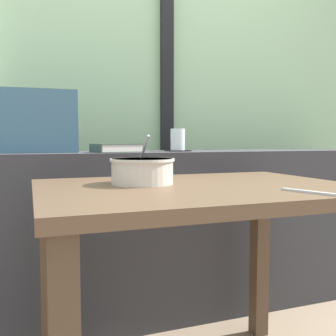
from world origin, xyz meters
TOP-DOWN VIEW (x-y plane):
  - outdoor_backdrop at (0.00, 1.12)m, footprint 4.80×0.08m
  - window_divider_post at (0.23, 1.05)m, footprint 0.07×0.05m
  - dark_console_ledge at (0.00, 0.55)m, footprint 2.80×0.35m
  - breakfast_table at (-0.08, -0.08)m, footprint 0.96×0.71m
  - coaster_square at (0.10, 0.54)m, footprint 0.10×0.10m
  - juice_glass at (0.10, 0.54)m, footprint 0.07×0.07m
  - closed_book at (-0.21, 0.51)m, footprint 0.22×0.18m
  - throw_pillow at (-0.53, 0.55)m, footprint 0.33×0.15m
  - soup_bowl at (-0.23, 0.01)m, footprint 0.20×0.20m
  - fork_utensil at (0.12, -0.34)m, footprint 0.07×0.17m

SIDE VIEW (x-z plane):
  - dark_console_ledge at x=0.00m, z-range 0.00..0.78m
  - breakfast_table at x=-0.08m, z-range 0.23..0.93m
  - fork_utensil at x=0.12m, z-range 0.70..0.70m
  - soup_bowl at x=-0.23m, z-range 0.66..0.81m
  - coaster_square at x=0.10m, z-range 0.78..0.79m
  - closed_book at x=-0.21m, z-range 0.78..0.82m
  - juice_glass at x=0.10m, z-range 0.78..0.88m
  - throw_pillow at x=-0.53m, z-range 0.78..1.04m
  - window_divider_post at x=0.23m, z-range 0.00..2.60m
  - outdoor_backdrop at x=0.00m, z-range 0.00..2.80m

